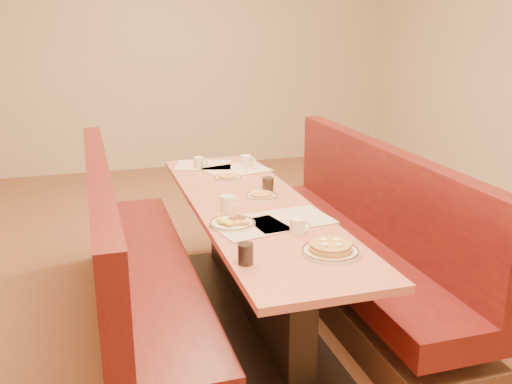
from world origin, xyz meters
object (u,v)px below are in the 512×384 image
object	(u,v)px
booth_left	(134,278)
coffee_mug_a	(298,226)
coffee_mug_c	(246,161)
coffee_mug_d	(199,162)
diner_table	(253,261)
soda_tumbler_mid	(268,185)
eggs_plate	(231,223)
pancake_plate	(330,250)
soda_tumbler_near	(246,254)
coffee_mug_b	(228,203)
booth_right	(358,250)

from	to	relation	value
booth_left	coffee_mug_a	distance (m)	1.07
coffee_mug_c	coffee_mug_d	distance (m)	0.36
diner_table	soda_tumbler_mid	bearing A→B (deg)	51.17
eggs_plate	pancake_plate	bearing A→B (deg)	-55.51
soda_tumbler_near	soda_tumbler_mid	distance (m)	1.12
pancake_plate	eggs_plate	world-z (taller)	pancake_plate
coffee_mug_c	coffee_mug_a	bearing A→B (deg)	-85.45
booth_left	coffee_mug_b	bearing A→B (deg)	-5.67
pancake_plate	coffee_mug_b	size ratio (longest dim) A/B	2.50
diner_table	eggs_plate	size ratio (longest dim) A/B	9.79
booth_left	soda_tumbler_near	size ratio (longest dim) A/B	25.09
eggs_plate	coffee_mug_c	world-z (taller)	coffee_mug_c
coffee_mug_a	soda_tumbler_near	world-z (taller)	soda_tumbler_near
coffee_mug_c	soda_tumbler_near	world-z (taller)	soda_tumbler_near
diner_table	soda_tumbler_near	xyz separation A→B (m)	(-0.28, -0.83, 0.43)
booth_left	eggs_plate	distance (m)	0.73
booth_left	eggs_plate	xyz separation A→B (m)	(0.52, -0.32, 0.40)
coffee_mug_a	soda_tumbler_mid	bearing A→B (deg)	95.49
pancake_plate	eggs_plate	size ratio (longest dim) A/B	1.12
coffee_mug_d	pancake_plate	bearing A→B (deg)	-67.38
eggs_plate	booth_left	bearing A→B (deg)	148.53
booth_right	coffee_mug_b	xyz separation A→B (m)	(-0.90, -0.06, 0.43)
coffee_mug_b	coffee_mug_c	bearing A→B (deg)	63.82
diner_table	coffee_mug_d	size ratio (longest dim) A/B	23.08
diner_table	coffee_mug_c	bearing A→B (deg)	76.38
booth_left	coffee_mug_a	size ratio (longest dim) A/B	22.28
soda_tumbler_mid	coffee_mug_b	bearing A→B (deg)	-142.09
coffee_mug_c	soda_tumbler_mid	xyz separation A→B (m)	(-0.05, -0.68, 0.00)
pancake_plate	soda_tumbler_near	xyz separation A→B (m)	(-0.42, 0.00, 0.03)
coffee_mug_d	soda_tumbler_near	bearing A→B (deg)	-80.72
eggs_plate	coffee_mug_d	size ratio (longest dim) A/B	2.36
booth_left	coffee_mug_c	world-z (taller)	booth_left
booth_left	coffee_mug_a	world-z (taller)	booth_left
coffee_mug_d	coffee_mug_a	bearing A→B (deg)	-67.74
coffee_mug_b	soda_tumbler_mid	xyz separation A→B (m)	(0.33, 0.26, 0.01)
coffee_mug_d	diner_table	bearing A→B (deg)	-68.19
coffee_mug_c	coffee_mug_d	bearing A→B (deg)	176.71
eggs_plate	coffee_mug_c	xyz separation A→B (m)	(0.43, 1.20, 0.03)
soda_tumbler_near	pancake_plate	bearing A→B (deg)	-0.58
coffee_mug_a	coffee_mug_b	xyz separation A→B (m)	(-0.26, 0.49, 0.00)
booth_right	coffee_mug_b	distance (m)	1.00
pancake_plate	booth_left	bearing A→B (deg)	136.31
eggs_plate	soda_tumbler_near	world-z (taller)	soda_tumbler_near
coffee_mug_c	soda_tumbler_mid	size ratio (longest dim) A/B	1.17
coffee_mug_b	soda_tumbler_mid	bearing A→B (deg)	33.91
eggs_plate	coffee_mug_a	bearing A→B (deg)	-36.74
soda_tumbler_near	coffee_mug_c	bearing A→B (deg)	73.92
soda_tumbler_near	eggs_plate	bearing A→B (deg)	82.73
coffee_mug_d	soda_tumbler_mid	world-z (taller)	soda_tumbler_mid
booth_right	coffee_mug_b	size ratio (longest dim) A/B	21.85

